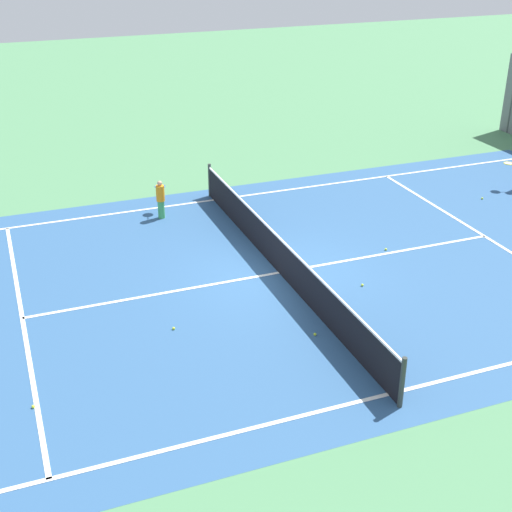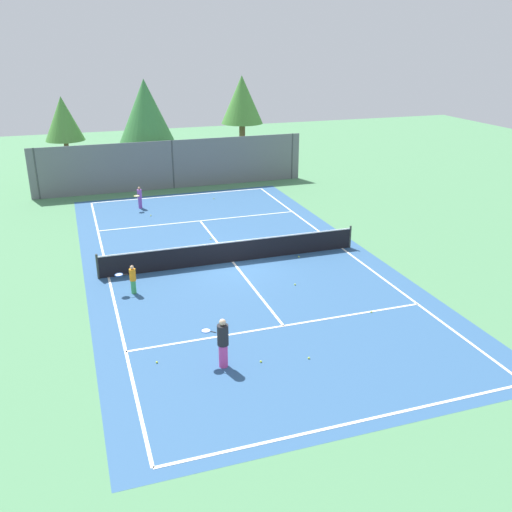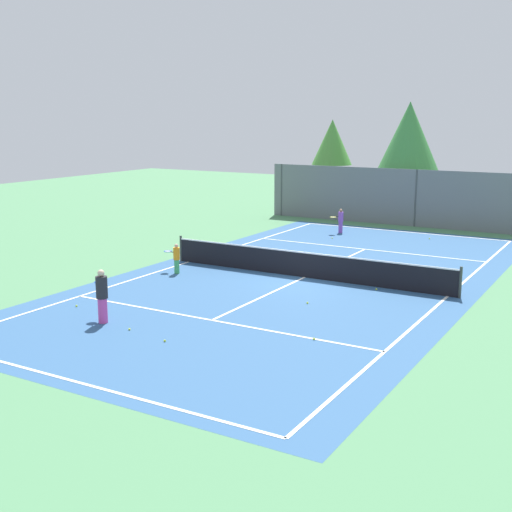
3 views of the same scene
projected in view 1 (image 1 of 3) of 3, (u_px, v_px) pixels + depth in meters
name	position (u px, v px, depth m)	size (l,w,h in m)	color
ground_plane	(279.00, 273.00, 18.34)	(80.00, 80.00, 0.00)	#4C8456
court_surface	(279.00, 273.00, 18.34)	(13.00, 25.00, 0.01)	#2D5684
tennis_net	(280.00, 255.00, 18.12)	(11.90, 0.10, 1.10)	#333833
player_2	(161.00, 198.00, 21.39)	(0.84, 0.44, 1.19)	#3FA559
tennis_ball_0	(33.00, 407.00, 13.33)	(0.07, 0.07, 0.07)	#CCE533
tennis_ball_1	(386.00, 249.00, 19.54)	(0.07, 0.07, 0.07)	#CCE533
tennis_ball_2	(174.00, 328.00, 15.83)	(0.07, 0.07, 0.07)	#CCE533
tennis_ball_4	(482.00, 198.00, 23.01)	(0.07, 0.07, 0.07)	#CCE533
tennis_ball_7	(315.00, 334.00, 15.61)	(0.07, 0.07, 0.07)	#CCE533
tennis_ball_8	(362.00, 285.00, 17.67)	(0.07, 0.07, 0.07)	#CCE533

